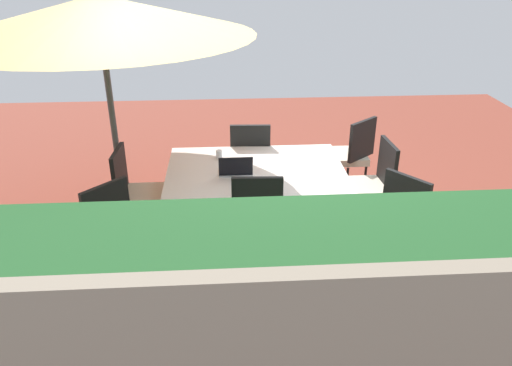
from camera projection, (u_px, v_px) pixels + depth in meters
ground_plane at (256, 235)px, 5.17m from camera, size 10.00×10.00×0.02m
hedge_row at (282, 343)px, 2.81m from camera, size 6.30×0.98×1.38m
dining_table at (256, 174)px, 4.87m from camera, size 1.74×1.24×0.74m
patio_umbrella at (99, 17)px, 4.38m from camera, size 2.81×2.81×2.34m
chair_south at (250, 156)px, 5.63m from camera, size 0.46×0.47×0.98m
chair_north at (258, 230)px, 4.18m from camera, size 0.46×0.47×0.98m
chair_east at (137, 191)px, 4.85m from camera, size 0.47×0.46×0.98m
chair_southwest at (350, 153)px, 5.73m from camera, size 0.58×0.58×0.98m
chair_northwest at (393, 226)px, 4.24m from camera, size 0.58×0.58×0.98m
chair_west at (371, 183)px, 5.01m from camera, size 0.47×0.46×0.98m
chair_northeast at (121, 236)px, 4.10m from camera, size 0.59×0.59×0.98m
laptop at (236, 170)px, 4.72m from camera, size 0.32×0.25×0.21m
cup at (219, 155)px, 5.06m from camera, size 0.06×0.06×0.09m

